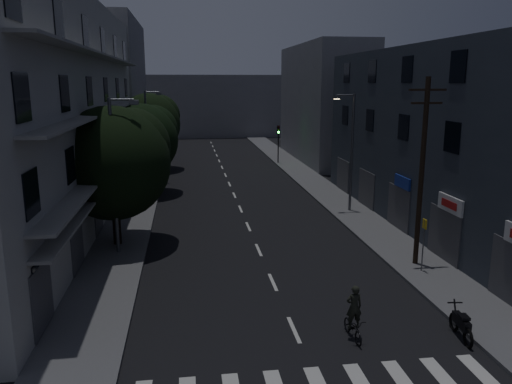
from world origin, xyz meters
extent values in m
plane|color=black|center=(0.00, 25.00, 0.00)|extent=(160.00, 160.00, 0.00)
cube|color=#565659|center=(-7.50, 25.00, 0.07)|extent=(3.00, 90.00, 0.15)
cube|color=#565659|center=(7.50, 25.00, 0.07)|extent=(3.00, 90.00, 0.15)
cube|color=beige|center=(5.20, -2.00, 0.01)|extent=(0.50, 3.00, 0.01)
cube|color=beige|center=(0.00, 2.00, 0.01)|extent=(0.15, 2.00, 0.01)
cube|color=beige|center=(0.00, 6.50, 0.01)|extent=(0.15, 2.00, 0.01)
cube|color=beige|center=(0.00, 11.00, 0.01)|extent=(0.15, 2.00, 0.01)
cube|color=beige|center=(0.00, 15.50, 0.01)|extent=(0.15, 2.00, 0.01)
cube|color=beige|center=(0.00, 20.00, 0.01)|extent=(0.15, 2.00, 0.01)
cube|color=beige|center=(0.00, 24.50, 0.01)|extent=(0.15, 2.00, 0.01)
cube|color=beige|center=(0.00, 29.00, 0.01)|extent=(0.15, 2.00, 0.01)
cube|color=beige|center=(0.00, 33.50, 0.01)|extent=(0.15, 2.00, 0.01)
cube|color=beige|center=(0.00, 38.00, 0.01)|extent=(0.15, 2.00, 0.01)
cube|color=beige|center=(0.00, 42.50, 0.01)|extent=(0.15, 2.00, 0.01)
cube|color=beige|center=(0.00, 47.00, 0.01)|extent=(0.15, 2.00, 0.01)
cube|color=beige|center=(0.00, 51.50, 0.01)|extent=(0.15, 2.00, 0.01)
cube|color=beige|center=(0.00, 56.00, 0.01)|extent=(0.15, 2.00, 0.01)
cube|color=beige|center=(0.00, 60.50, 0.01)|extent=(0.15, 2.00, 0.01)
cube|color=#A0A09B|center=(-12.00, 18.00, 7.00)|extent=(6.00, 36.00, 14.00)
cube|color=black|center=(-8.98, 3.00, 2.00)|extent=(0.06, 1.60, 1.60)
cube|color=black|center=(-8.98, 9.00, 2.00)|extent=(0.06, 1.60, 1.60)
cube|color=black|center=(-8.98, 15.00, 2.00)|extent=(0.06, 1.60, 1.60)
cube|color=black|center=(-8.98, 21.00, 2.00)|extent=(0.06, 1.60, 1.60)
cube|color=black|center=(-8.98, 27.00, 2.00)|extent=(0.06, 1.60, 1.60)
cube|color=black|center=(-8.98, 33.00, 2.00)|extent=(0.06, 1.60, 1.60)
cube|color=black|center=(-8.98, 3.00, 5.20)|extent=(0.06, 1.60, 1.60)
cube|color=black|center=(-8.98, 9.00, 5.20)|extent=(0.06, 1.60, 1.60)
cube|color=black|center=(-8.98, 15.00, 5.20)|extent=(0.06, 1.60, 1.60)
cube|color=black|center=(-8.98, 21.00, 5.20)|extent=(0.06, 1.60, 1.60)
cube|color=black|center=(-8.98, 27.00, 5.20)|extent=(0.06, 1.60, 1.60)
cube|color=black|center=(-8.98, 33.00, 5.20)|extent=(0.06, 1.60, 1.60)
cube|color=black|center=(-8.98, 3.00, 8.40)|extent=(0.06, 1.60, 1.60)
cube|color=black|center=(-8.98, 9.00, 8.40)|extent=(0.06, 1.60, 1.60)
cube|color=black|center=(-8.98, 15.00, 8.40)|extent=(0.06, 1.60, 1.60)
cube|color=black|center=(-8.98, 21.00, 8.40)|extent=(0.06, 1.60, 1.60)
cube|color=black|center=(-8.98, 27.00, 8.40)|extent=(0.06, 1.60, 1.60)
cube|color=black|center=(-8.98, 33.00, 8.40)|extent=(0.06, 1.60, 1.60)
cube|color=black|center=(-8.98, 9.00, 11.60)|extent=(0.06, 1.60, 1.60)
cube|color=black|center=(-8.98, 15.00, 11.60)|extent=(0.06, 1.60, 1.60)
cube|color=black|center=(-8.98, 21.00, 11.60)|extent=(0.06, 1.60, 1.60)
cube|color=black|center=(-8.98, 27.00, 11.60)|extent=(0.06, 1.60, 1.60)
cube|color=black|center=(-8.98, 33.00, 11.60)|extent=(0.06, 1.60, 1.60)
cube|color=gray|center=(-8.50, 18.00, 4.00)|extent=(1.00, 32.40, 0.12)
cube|color=gray|center=(-8.50, 18.00, 7.20)|extent=(1.00, 32.40, 0.12)
cube|color=gray|center=(-8.50, 18.00, 10.40)|extent=(1.00, 32.40, 0.12)
cube|color=gray|center=(-8.60, 18.00, 3.10)|extent=(0.80, 32.40, 0.12)
cube|color=#424247|center=(-8.97, 3.00, 1.40)|extent=(0.06, 2.40, 2.40)
cube|color=#424247|center=(-8.97, 9.00, 1.40)|extent=(0.06, 2.40, 2.40)
cube|color=#424247|center=(-8.97, 15.00, 1.40)|extent=(0.06, 2.40, 2.40)
cube|color=#424247|center=(-8.97, 21.00, 1.40)|extent=(0.06, 2.40, 2.40)
cube|color=#424247|center=(-8.97, 27.00, 1.40)|extent=(0.06, 2.40, 2.40)
cube|color=#424247|center=(-8.97, 33.00, 1.40)|extent=(0.06, 2.40, 2.40)
cube|color=#2C333C|center=(12.00, 14.00, 5.50)|extent=(6.00, 28.00, 11.00)
cube|color=black|center=(8.98, 8.00, 6.30)|extent=(0.06, 1.40, 1.50)
cube|color=black|center=(8.98, 13.50, 6.30)|extent=(0.06, 1.40, 1.50)
cube|color=black|center=(8.98, 19.00, 6.30)|extent=(0.06, 1.40, 1.50)
cube|color=black|center=(8.98, 24.50, 6.30)|extent=(0.06, 1.40, 1.50)
cube|color=black|center=(8.98, 8.00, 9.60)|extent=(0.06, 1.40, 1.50)
cube|color=black|center=(8.98, 13.50, 9.60)|extent=(0.06, 1.40, 1.50)
cube|color=black|center=(8.98, 19.00, 9.60)|extent=(0.06, 1.40, 1.50)
cube|color=black|center=(8.98, 24.50, 9.60)|extent=(0.06, 1.40, 1.50)
cube|color=#424247|center=(8.97, 8.00, 1.40)|extent=(0.06, 3.00, 2.60)
cube|color=#424247|center=(8.97, 13.50, 1.40)|extent=(0.06, 3.00, 2.60)
cube|color=#424247|center=(8.97, 19.00, 1.40)|extent=(0.06, 3.00, 2.60)
cube|color=#424247|center=(8.97, 24.50, 1.40)|extent=(0.06, 3.00, 2.60)
cube|color=silver|center=(8.90, 7.50, 3.10)|extent=(0.12, 2.20, 0.80)
cube|color=#B21414|center=(8.82, 7.50, 3.10)|extent=(0.02, 1.40, 0.36)
cube|color=navy|center=(8.90, 13.00, 3.10)|extent=(0.12, 2.00, 0.70)
cube|color=slate|center=(-12.00, 48.00, 8.00)|extent=(6.00, 20.00, 16.00)
cube|color=slate|center=(12.00, 42.00, 6.50)|extent=(6.00, 20.00, 13.00)
cube|color=slate|center=(0.00, 70.00, 5.00)|extent=(24.00, 8.00, 10.00)
cylinder|color=black|center=(-7.63, 12.73, 2.20)|extent=(0.44, 0.44, 4.09)
sphere|color=black|center=(-7.63, 12.73, 4.65)|extent=(6.14, 6.14, 6.14)
sphere|color=black|center=(-6.71, 13.50, 5.42)|extent=(4.30, 4.30, 4.30)
sphere|color=black|center=(-8.40, 12.12, 5.11)|extent=(3.99, 3.99, 3.99)
cylinder|color=black|center=(-7.23, 25.88, 2.07)|extent=(0.44, 0.44, 3.85)
sphere|color=black|center=(-7.23, 25.88, 4.38)|extent=(5.79, 5.79, 5.79)
sphere|color=black|center=(-6.36, 26.60, 5.11)|extent=(4.06, 4.06, 4.06)
sphere|color=black|center=(-7.96, 25.30, 4.82)|extent=(3.77, 3.77, 3.77)
cylinder|color=black|center=(-7.35, 37.31, 2.23)|extent=(0.44, 0.44, 4.16)
sphere|color=black|center=(-7.35, 37.31, 4.73)|extent=(6.22, 6.22, 6.22)
sphere|color=black|center=(-6.42, 38.08, 5.51)|extent=(4.35, 4.35, 4.35)
sphere|color=black|center=(-8.13, 36.68, 5.20)|extent=(4.04, 4.04, 4.04)
cylinder|color=black|center=(6.34, 39.45, 1.75)|extent=(0.12, 0.12, 3.20)
cube|color=black|center=(6.34, 39.45, 3.80)|extent=(0.28, 0.22, 0.90)
sphere|color=black|center=(6.34, 39.30, 4.13)|extent=(0.22, 0.22, 0.22)
sphere|color=#3F330C|center=(6.34, 39.30, 3.83)|extent=(0.22, 0.22, 0.22)
sphere|color=#0CFF26|center=(6.34, 39.30, 3.53)|extent=(0.22, 0.22, 0.22)
cylinder|color=black|center=(-6.44, 38.94, 1.75)|extent=(0.12, 0.12, 3.20)
cube|color=black|center=(-6.44, 38.94, 3.80)|extent=(0.28, 0.22, 0.90)
sphere|color=black|center=(-6.44, 38.79, 4.13)|extent=(0.22, 0.22, 0.22)
sphere|color=#3F330C|center=(-6.44, 38.79, 3.83)|extent=(0.22, 0.22, 0.22)
sphere|color=#0CFF26|center=(-6.44, 38.79, 3.53)|extent=(0.22, 0.22, 0.22)
cylinder|color=#575A5F|center=(-7.42, 11.34, 4.15)|extent=(0.18, 0.18, 8.00)
cylinder|color=#575A5F|center=(-6.82, 11.34, 8.05)|extent=(1.20, 0.10, 0.10)
cube|color=#575A5F|center=(-6.22, 11.34, 7.90)|extent=(0.45, 0.25, 0.18)
cube|color=#4C4C4C|center=(-6.22, 11.34, 7.80)|extent=(0.35, 0.18, 0.04)
cylinder|color=#54555B|center=(7.47, 18.10, 4.15)|extent=(0.18, 0.18, 8.00)
cylinder|color=#54555B|center=(6.87, 18.10, 8.05)|extent=(1.20, 0.10, 0.10)
cube|color=#54555B|center=(6.27, 18.10, 7.90)|extent=(0.45, 0.25, 0.18)
cube|color=#FFD88C|center=(6.27, 18.10, 7.80)|extent=(0.35, 0.18, 0.04)
cylinder|color=#57595F|center=(-7.14, 30.63, 4.15)|extent=(0.18, 0.18, 8.00)
cylinder|color=#57595F|center=(-6.54, 30.63, 8.05)|extent=(1.20, 0.10, 0.10)
cube|color=#57595F|center=(-5.94, 30.63, 7.90)|extent=(0.45, 0.25, 0.18)
cube|color=#4C4C4C|center=(-5.94, 30.63, 7.80)|extent=(0.35, 0.18, 0.04)
cylinder|color=black|center=(7.33, 7.56, 4.65)|extent=(0.24, 0.24, 9.00)
cube|color=black|center=(7.33, 7.56, 8.55)|extent=(1.80, 0.10, 0.10)
cube|color=black|center=(7.33, 7.56, 7.95)|extent=(1.50, 0.10, 0.10)
cylinder|color=#595B60|center=(7.16, 6.55, 1.40)|extent=(0.06, 0.06, 2.50)
cube|color=yellow|center=(7.16, 6.55, 2.45)|extent=(0.05, 0.35, 0.45)
torus|color=black|center=(5.67, 0.02, 0.30)|extent=(0.19, 0.71, 0.70)
torus|color=black|center=(5.81, 1.20, 0.30)|extent=(0.19, 0.71, 0.70)
cube|color=black|center=(5.74, 0.61, 0.62)|extent=(0.37, 1.11, 0.35)
cube|color=black|center=(5.72, 0.46, 0.87)|extent=(0.35, 0.48, 0.10)
cylinder|color=black|center=(5.80, 1.15, 0.75)|extent=(0.11, 0.44, 0.84)
cube|color=black|center=(5.82, 1.25, 1.04)|extent=(0.55, 0.10, 0.04)
imported|color=black|center=(1.93, 1.10, 0.42)|extent=(0.64, 1.61, 0.83)
imported|color=black|center=(1.93, 1.10, 1.21)|extent=(0.60, 0.41, 1.59)
camera|label=1|loc=(-3.72, -14.43, 8.90)|focal=35.00mm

